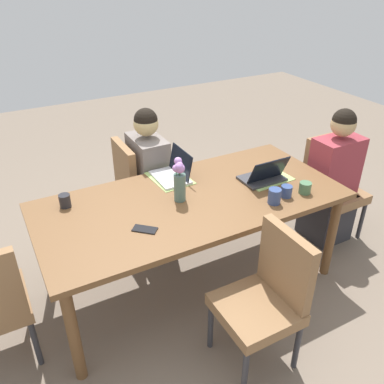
{
  "coord_description": "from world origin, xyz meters",
  "views": [
    {
      "loc": [
        -1.15,
        -2.12,
        2.21
      ],
      "look_at": [
        0.0,
        0.0,
        0.81
      ],
      "focal_mm": 37.88,
      "sensor_mm": 36.0,
      "label": 1
    }
  ],
  "objects_px": {
    "laptop_far_left_near": "(173,173)",
    "coffee_mug_near_left": "(65,201)",
    "person_head_right_left_mid": "(332,184)",
    "chair_far_left_near": "(139,185)",
    "chair_head_right_left_mid": "(330,182)",
    "laptop_head_right_left_mid": "(264,176)",
    "dining_table": "(192,207)",
    "coffee_mug_centre_right": "(286,191)",
    "chair_near_left_far": "(267,294)",
    "flower_vase": "(179,179)",
    "person_far_left_near": "(150,184)",
    "phone_black": "(145,229)",
    "coffee_mug_centre_left": "(274,196)",
    "coffee_mug_near_right": "(305,188)"
  },
  "relations": [
    {
      "from": "laptop_far_left_near",
      "to": "coffee_mug_near_left",
      "type": "height_order",
      "value": "laptop_far_left_near"
    },
    {
      "from": "person_head_right_left_mid",
      "to": "chair_far_left_near",
      "type": "bearing_deg",
      "value": 150.57
    },
    {
      "from": "chair_head_right_left_mid",
      "to": "laptop_head_right_left_mid",
      "type": "relative_size",
      "value": 2.81
    },
    {
      "from": "chair_head_right_left_mid",
      "to": "dining_table",
      "type": "bearing_deg",
      "value": -178.02
    },
    {
      "from": "chair_far_left_near",
      "to": "coffee_mug_centre_right",
      "type": "distance_m",
      "value": 1.31
    },
    {
      "from": "chair_near_left_far",
      "to": "flower_vase",
      "type": "distance_m",
      "value": 0.93
    },
    {
      "from": "chair_far_left_near",
      "to": "chair_near_left_far",
      "type": "bearing_deg",
      "value": -83.85
    },
    {
      "from": "coffee_mug_centre_right",
      "to": "chair_head_right_left_mid",
      "type": "bearing_deg",
      "value": 22.56
    },
    {
      "from": "person_far_left_near",
      "to": "laptop_head_right_left_mid",
      "type": "xyz_separation_m",
      "value": [
        0.61,
        -0.76,
        0.27
      ]
    },
    {
      "from": "chair_head_right_left_mid",
      "to": "coffee_mug_centre_right",
      "type": "xyz_separation_m",
      "value": [
        -0.82,
        -0.34,
        0.3
      ]
    },
    {
      "from": "person_far_left_near",
      "to": "phone_black",
      "type": "bearing_deg",
      "value": -114.13
    },
    {
      "from": "coffee_mug_centre_left",
      "to": "coffee_mug_near_right",
      "type": "bearing_deg",
      "value": 1.25
    },
    {
      "from": "coffee_mug_near_right",
      "to": "flower_vase",
      "type": "bearing_deg",
      "value": 157.81
    },
    {
      "from": "chair_far_left_near",
      "to": "coffee_mug_centre_right",
      "type": "xyz_separation_m",
      "value": [
        0.69,
        -1.08,
        0.3
      ]
    },
    {
      "from": "chair_far_left_near",
      "to": "chair_near_left_far",
      "type": "height_order",
      "value": "same"
    },
    {
      "from": "coffee_mug_near_right",
      "to": "phone_black",
      "type": "relative_size",
      "value": 0.56
    },
    {
      "from": "flower_vase",
      "to": "dining_table",
      "type": "bearing_deg",
      "value": -14.84
    },
    {
      "from": "person_head_right_left_mid",
      "to": "coffee_mug_centre_left",
      "type": "relative_size",
      "value": 11.19
    },
    {
      "from": "dining_table",
      "to": "chair_far_left_near",
      "type": "height_order",
      "value": "chair_far_left_near"
    },
    {
      "from": "flower_vase",
      "to": "coffee_mug_near_right",
      "type": "bearing_deg",
      "value": -22.19
    },
    {
      "from": "chair_far_left_near",
      "to": "flower_vase",
      "type": "bearing_deg",
      "value": -89.11
    },
    {
      "from": "coffee_mug_near_right",
      "to": "coffee_mug_centre_left",
      "type": "xyz_separation_m",
      "value": [
        -0.28,
        -0.01,
        0.01
      ]
    },
    {
      "from": "chair_far_left_near",
      "to": "person_head_right_left_mid",
      "type": "distance_m",
      "value": 1.66
    },
    {
      "from": "laptop_head_right_left_mid",
      "to": "coffee_mug_near_right",
      "type": "distance_m",
      "value": 0.32
    },
    {
      "from": "coffee_mug_centre_left",
      "to": "phone_black",
      "type": "bearing_deg",
      "value": 172.04
    },
    {
      "from": "coffee_mug_near_left",
      "to": "chair_near_left_far",
      "type": "bearing_deg",
      "value": -51.61
    },
    {
      "from": "coffee_mug_centre_right",
      "to": "phone_black",
      "type": "distance_m",
      "value": 1.03
    },
    {
      "from": "chair_head_right_left_mid",
      "to": "flower_vase",
      "type": "xyz_separation_m",
      "value": [
        -1.49,
        -0.03,
        0.42
      ]
    },
    {
      "from": "flower_vase",
      "to": "laptop_head_right_left_mid",
      "type": "xyz_separation_m",
      "value": [
        0.68,
        -0.05,
        -0.12
      ]
    },
    {
      "from": "chair_head_right_left_mid",
      "to": "phone_black",
      "type": "bearing_deg",
      "value": -172.47
    },
    {
      "from": "flower_vase",
      "to": "chair_far_left_near",
      "type": "bearing_deg",
      "value": 90.89
    },
    {
      "from": "chair_head_right_left_mid",
      "to": "coffee_mug_centre_right",
      "type": "relative_size",
      "value": 10.88
    },
    {
      "from": "chair_head_right_left_mid",
      "to": "person_head_right_left_mid",
      "type": "relative_size",
      "value": 0.75
    },
    {
      "from": "dining_table",
      "to": "coffee_mug_centre_left",
      "type": "relative_size",
      "value": 20.03
    },
    {
      "from": "chair_far_left_near",
      "to": "phone_black",
      "type": "height_order",
      "value": "chair_far_left_near"
    },
    {
      "from": "chair_far_left_near",
      "to": "laptop_head_right_left_mid",
      "type": "height_order",
      "value": "laptop_head_right_left_mid"
    },
    {
      "from": "chair_head_right_left_mid",
      "to": "laptop_far_left_near",
      "type": "bearing_deg",
      "value": 168.5
    },
    {
      "from": "chair_near_left_far",
      "to": "flower_vase",
      "type": "relative_size",
      "value": 2.9
    },
    {
      "from": "flower_vase",
      "to": "coffee_mug_centre_right",
      "type": "xyz_separation_m",
      "value": [
        0.67,
        -0.31,
        -0.12
      ]
    },
    {
      "from": "dining_table",
      "to": "person_far_left_near",
      "type": "bearing_deg",
      "value": 91.7
    },
    {
      "from": "coffee_mug_near_right",
      "to": "coffee_mug_centre_left",
      "type": "distance_m",
      "value": 0.28
    },
    {
      "from": "coffee_mug_near_right",
      "to": "phone_black",
      "type": "xyz_separation_m",
      "value": [
        -1.18,
        0.12,
        -0.04
      ]
    },
    {
      "from": "chair_head_right_left_mid",
      "to": "phone_black",
      "type": "distance_m",
      "value": 1.88
    },
    {
      "from": "person_far_left_near",
      "to": "chair_head_right_left_mid",
      "type": "relative_size",
      "value": 1.33
    },
    {
      "from": "chair_near_left_far",
      "to": "coffee_mug_near_left",
      "type": "distance_m",
      "value": 1.44
    },
    {
      "from": "laptop_far_left_near",
      "to": "coffee_mug_near_left",
      "type": "relative_size",
      "value": 3.57
    },
    {
      "from": "dining_table",
      "to": "flower_vase",
      "type": "xyz_separation_m",
      "value": [
        -0.08,
        0.02,
        0.24
      ]
    },
    {
      "from": "chair_far_left_near",
      "to": "person_far_left_near",
      "type": "distance_m",
      "value": 0.1
    },
    {
      "from": "laptop_head_right_left_mid",
      "to": "phone_black",
      "type": "distance_m",
      "value": 1.04
    },
    {
      "from": "chair_far_left_near",
      "to": "chair_head_right_left_mid",
      "type": "distance_m",
      "value": 1.68
    }
  ]
}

